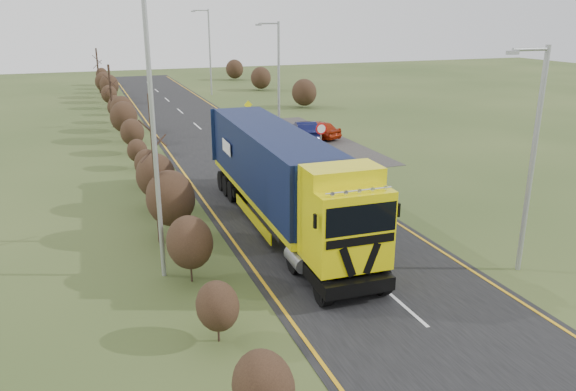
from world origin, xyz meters
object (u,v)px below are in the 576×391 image
(car_blue_sedan, at_px, (305,131))
(speed_sign, at_px, (321,135))
(car_red_hatchback, at_px, (317,129))
(lorry, at_px, (281,175))
(streetlight_near, at_px, (531,154))

(car_blue_sedan, height_order, speed_sign, speed_sign)
(car_red_hatchback, height_order, car_blue_sedan, car_blue_sedan)
(car_red_hatchback, height_order, speed_sign, speed_sign)
(lorry, height_order, speed_sign, lorry)
(car_blue_sedan, bearing_deg, lorry, 77.62)
(lorry, xyz_separation_m, streetlight_near, (6.61, -7.00, 1.95))
(streetlight_near, bearing_deg, lorry, 133.38)
(lorry, bearing_deg, streetlight_near, -44.97)
(speed_sign, bearing_deg, car_blue_sedan, 75.68)
(lorry, bearing_deg, speed_sign, 59.08)
(car_blue_sedan, distance_m, speed_sign, 7.16)
(lorry, distance_m, car_red_hatchback, 18.73)
(streetlight_near, height_order, speed_sign, streetlight_near)
(car_blue_sedan, bearing_deg, car_red_hatchback, -156.59)
(lorry, xyz_separation_m, speed_sign, (6.01, 9.41, -0.58))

